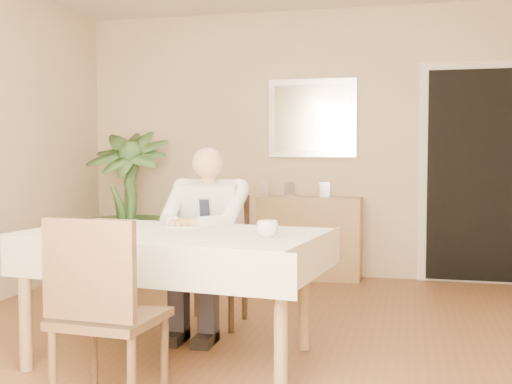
% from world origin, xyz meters
% --- Properties ---
extents(room, '(5.00, 5.02, 2.60)m').
position_xyz_m(room, '(0.00, 0.00, 1.30)').
color(room, brown).
rests_on(room, ground).
extents(doorway, '(0.96, 0.07, 2.10)m').
position_xyz_m(doorway, '(1.55, 2.46, 1.00)').
color(doorway, white).
rests_on(doorway, ground).
extents(mirror, '(0.86, 0.04, 0.76)m').
position_xyz_m(mirror, '(0.06, 2.47, 1.55)').
color(mirror, silver).
rests_on(mirror, room).
extents(dining_table, '(1.84, 1.23, 0.75)m').
position_xyz_m(dining_table, '(-0.35, -0.30, 0.67)').
color(dining_table, olive).
rests_on(dining_table, ground).
extents(chair_far, '(0.45, 0.45, 0.91)m').
position_xyz_m(chair_far, '(-0.35, 0.59, 0.51)').
color(chair_far, '#412C1C').
rests_on(chair_far, ground).
extents(chair_near, '(0.47, 0.47, 0.93)m').
position_xyz_m(chair_near, '(-0.34, -1.18, 0.52)').
color(chair_near, '#412C1C').
rests_on(chair_near, ground).
extents(seated_man, '(0.48, 0.72, 1.24)m').
position_xyz_m(seated_man, '(-0.35, 0.30, 0.69)').
color(seated_man, white).
rests_on(seated_man, ground).
extents(plate, '(0.26, 0.26, 0.02)m').
position_xyz_m(plate, '(-0.35, -0.06, 0.76)').
color(plate, white).
rests_on(plate, dining_table).
extents(food, '(0.14, 0.14, 0.06)m').
position_xyz_m(food, '(-0.35, -0.06, 0.78)').
color(food, olive).
rests_on(food, dining_table).
extents(knife, '(0.01, 0.13, 0.01)m').
position_xyz_m(knife, '(-0.31, -0.12, 0.78)').
color(knife, silver).
rests_on(knife, dining_table).
extents(fork, '(0.01, 0.13, 0.01)m').
position_xyz_m(fork, '(-0.39, -0.12, 0.78)').
color(fork, silver).
rests_on(fork, dining_table).
extents(coffee_mug, '(0.14, 0.14, 0.09)m').
position_xyz_m(coffee_mug, '(0.25, -0.41, 0.80)').
color(coffee_mug, white).
rests_on(coffee_mug, dining_table).
extents(sideboard, '(0.99, 0.34, 0.79)m').
position_xyz_m(sideboard, '(0.06, 2.32, 0.39)').
color(sideboard, olive).
rests_on(sideboard, ground).
extents(photo_frame_left, '(0.10, 0.02, 0.14)m').
position_xyz_m(photo_frame_left, '(-0.41, 2.37, 0.86)').
color(photo_frame_left, silver).
rests_on(photo_frame_left, sideboard).
extents(photo_frame_center, '(0.10, 0.02, 0.14)m').
position_xyz_m(photo_frame_center, '(-0.14, 2.35, 0.86)').
color(photo_frame_center, silver).
rests_on(photo_frame_center, sideboard).
extents(photo_frame_right, '(0.10, 0.02, 0.14)m').
position_xyz_m(photo_frame_right, '(0.20, 2.39, 0.86)').
color(photo_frame_right, silver).
rests_on(photo_frame_right, sideboard).
extents(potted_palm, '(0.83, 0.83, 1.43)m').
position_xyz_m(potted_palm, '(-1.68, 1.99, 0.71)').
color(potted_palm, '#325528').
rests_on(potted_palm, ground).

